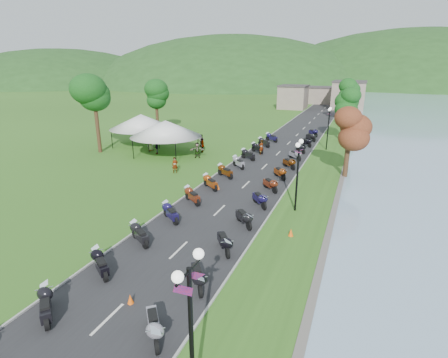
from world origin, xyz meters
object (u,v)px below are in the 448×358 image
(pedestrian_b, at_px, (201,147))
(vendor_tent_main, at_px, (166,138))
(pedestrian_c, at_px, (157,154))
(pedestrian_a, at_px, (175,173))
(streetlamp_near, at_px, (191,338))

(pedestrian_b, bearing_deg, vendor_tent_main, 59.55)
(pedestrian_c, bearing_deg, pedestrian_a, 1.52)
(pedestrian_a, xyz_separation_m, pedestrian_c, (-5.69, 5.74, 0.00))
(pedestrian_a, bearing_deg, streetlamp_near, -92.84)
(vendor_tent_main, xyz_separation_m, pedestrian_c, (-1.50, 0.15, -2.00))
(vendor_tent_main, distance_m, pedestrian_a, 7.27)
(vendor_tent_main, height_order, pedestrian_b, vendor_tent_main)
(vendor_tent_main, bearing_deg, streetlamp_near, -57.99)
(pedestrian_a, bearing_deg, pedestrian_b, 68.96)
(streetlamp_near, relative_size, pedestrian_a, 3.24)
(streetlamp_near, bearing_deg, pedestrian_a, 120.61)
(vendor_tent_main, bearing_deg, pedestrian_b, 71.76)
(pedestrian_a, height_order, pedestrian_b, pedestrian_b)
(pedestrian_c, bearing_deg, pedestrian_b, 104.78)
(streetlamp_near, height_order, vendor_tent_main, streetlamp_near)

